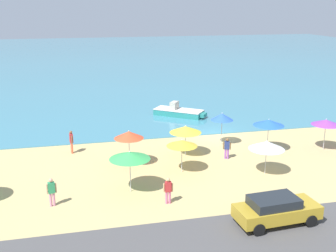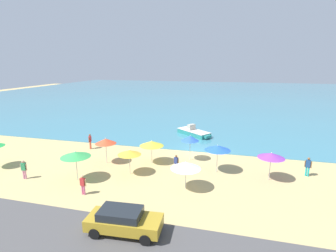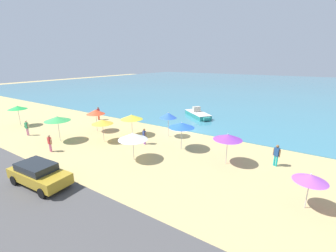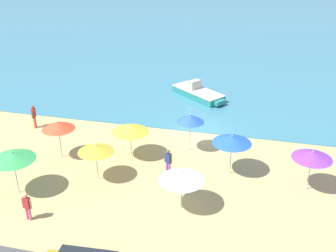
{
  "view_description": "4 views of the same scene",
  "coord_description": "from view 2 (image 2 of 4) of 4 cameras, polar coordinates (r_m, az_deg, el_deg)",
  "views": [
    {
      "loc": [
        -11.86,
        -33.16,
        11.02
      ],
      "look_at": [
        -4.37,
        -1.16,
        1.4
      ],
      "focal_mm": 45.0,
      "sensor_mm": 36.0,
      "label": 1
    },
    {
      "loc": [
        3.89,
        -27.81,
        9.77
      ],
      "look_at": [
        -4.04,
        2.8,
        2.08
      ],
      "focal_mm": 28.0,
      "sensor_mm": 36.0,
      "label": 2
    },
    {
      "loc": [
        12.08,
        -21.75,
        7.88
      ],
      "look_at": [
        1.13,
        -4.95,
        1.97
      ],
      "focal_mm": 24.0,
      "sensor_mm": 36.0,
      "label": 3
    },
    {
      "loc": [
        4.12,
        -27.03,
        13.61
      ],
      "look_at": [
        -1.97,
        -2.01,
        1.27
      ],
      "focal_mm": 45.0,
      "sensor_mm": 36.0,
      "label": 4
    }
  ],
  "objects": [
    {
      "name": "ground_plane",
      "position": [
        29.73,
        6.22,
        -5.6
      ],
      "size": [
        160.0,
        160.0,
        0.0
      ],
      "primitive_type": "plane",
      "color": "tan"
    },
    {
      "name": "sea",
      "position": [
        83.47,
        11.83,
        6.68
      ],
      "size": [
        150.0,
        110.0,
        0.05
      ],
      "primitive_type": "cube",
      "color": "teal",
      "rests_on": "ground_plane"
    },
    {
      "name": "beach_umbrella_0",
      "position": [
        23.21,
        -19.49,
        -5.85
      ],
      "size": [
        2.47,
        2.47,
        2.62
      ],
      "color": "#B2B2B7",
      "rests_on": "ground_plane"
    },
    {
      "name": "beach_umbrella_2",
      "position": [
        24.04,
        10.76,
        -4.69
      ],
      "size": [
        2.34,
        2.34,
        2.59
      ],
      "color": "#B2B2B7",
      "rests_on": "ground_plane"
    },
    {
      "name": "beach_umbrella_3",
      "position": [
        25.76,
        -3.58,
        -3.8
      ],
      "size": [
        2.37,
        2.37,
        2.36
      ],
      "color": "#B2B2B7",
      "rests_on": "ground_plane"
    },
    {
      "name": "beach_umbrella_5",
      "position": [
        23.61,
        21.55,
        -5.97
      ],
      "size": [
        2.22,
        2.22,
        2.5
      ],
      "color": "#B2B2B7",
      "rests_on": "ground_plane"
    },
    {
      "name": "beach_umbrella_6",
      "position": [
        23.44,
        -8.41,
        -5.71
      ],
      "size": [
        2.08,
        2.08,
        2.33
      ],
      "color": "#B2B2B7",
      "rests_on": "ground_plane"
    },
    {
      "name": "beach_umbrella_7",
      "position": [
        20.55,
        3.9,
        -8.52
      ],
      "size": [
        2.38,
        2.38,
        2.35
      ],
      "color": "#B2B2B7",
      "rests_on": "ground_plane"
    },
    {
      "name": "beach_umbrella_8",
      "position": [
        26.39,
        -13.41,
        -3.21
      ],
      "size": [
        2.06,
        2.06,
        2.6
      ],
      "color": "#B2B2B7",
      "rests_on": "ground_plane"
    },
    {
      "name": "beach_umbrella_10",
      "position": [
        26.52,
        4.84,
        -2.67
      ],
      "size": [
        1.79,
        1.79,
        2.67
      ],
      "color": "#B2B2B7",
      "rests_on": "ground_plane"
    },
    {
      "name": "bather_1",
      "position": [
        24.21,
        1.79,
        -7.87
      ],
      "size": [
        0.53,
        0.34,
        1.58
      ],
      "color": "#934FAB",
      "rests_on": "ground_plane"
    },
    {
      "name": "bather_2",
      "position": [
        25.81,
        -28.89,
        -8.12
      ],
      "size": [
        0.56,
        0.28,
        1.68
      ],
      "color": "pink",
      "rests_on": "ground_plane"
    },
    {
      "name": "bather_3",
      "position": [
        21.18,
        -18.05,
        -11.86
      ],
      "size": [
        0.57,
        0.25,
        1.58
      ],
      "color": "#D2648D",
      "rests_on": "ground_plane"
    },
    {
      "name": "bather_4",
      "position": [
        31.59,
        -16.6,
        -3.04
      ],
      "size": [
        0.28,
        0.56,
        1.78
      ],
      "color": "#F95D3D",
      "rests_on": "ground_plane"
    },
    {
      "name": "bather_5",
      "position": [
        26.22,
        28.17,
        -7.62
      ],
      "size": [
        0.53,
        0.34,
        1.73
      ],
      "color": "#18A3A2",
      "rests_on": "ground_plane"
    },
    {
      "name": "parked_car_1",
      "position": [
        16.36,
        -9.68,
        -19.6
      ],
      "size": [
        4.46,
        2.12,
        1.47
      ],
      "color": "#AD8B24",
      "rests_on": "coastal_road"
    },
    {
      "name": "skiff_nearshore",
      "position": [
        36.15,
        5.62,
        -1.36
      ],
      "size": [
        5.06,
        4.43,
        1.4
      ],
      "color": "teal",
      "rests_on": "sea"
    }
  ]
}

